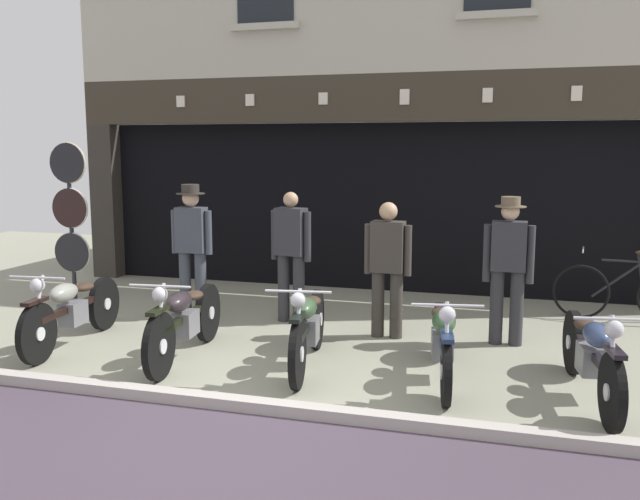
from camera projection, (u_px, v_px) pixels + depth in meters
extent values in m
cube|color=gray|center=(362.00, 296.00, 10.60)|extent=(21.55, 10.00, 0.08)
cube|color=#AEA59E|center=(235.00, 407.00, 5.93)|extent=(21.55, 0.16, 0.18)
cube|color=black|center=(391.00, 198.00, 12.58)|extent=(8.78, 4.00, 2.60)
cube|color=#332D28|center=(107.00, 201.00, 11.84)|extent=(0.44, 0.36, 2.60)
cube|color=black|center=(371.00, 198.00, 10.90)|extent=(8.40, 0.03, 2.18)
cube|color=#372E24|center=(366.00, 98.00, 10.27)|extent=(9.55, 0.24, 0.70)
cube|color=silver|center=(181.00, 101.00, 10.98)|extent=(0.14, 0.03, 0.18)
cube|color=silver|center=(250.00, 100.00, 10.64)|extent=(0.14, 0.03, 0.18)
cube|color=silver|center=(323.00, 99.00, 10.32)|extent=(0.14, 0.03, 0.18)
cube|color=silver|center=(405.00, 97.00, 9.97)|extent=(0.14, 0.03, 0.22)
cube|color=silver|center=(488.00, 95.00, 9.65)|extent=(0.14, 0.03, 0.20)
cube|color=silver|center=(577.00, 93.00, 9.32)|extent=(0.14, 0.03, 0.20)
cube|color=#BAB4A2|center=(265.00, 26.00, 10.38)|extent=(1.10, 0.12, 0.10)
cube|color=#BAB4A2|center=(496.00, 14.00, 9.43)|extent=(1.10, 0.12, 0.10)
cylinder|color=black|center=(37.00, 334.00, 7.09)|extent=(0.13, 0.65, 0.65)
cylinder|color=silver|center=(37.00, 334.00, 7.09)|extent=(0.11, 0.15, 0.14)
cylinder|color=black|center=(104.00, 304.00, 8.45)|extent=(0.14, 0.65, 0.65)
cylinder|color=silver|center=(104.00, 304.00, 8.45)|extent=(0.12, 0.15, 0.14)
cube|color=black|center=(73.00, 307.00, 7.75)|extent=(0.19, 1.29, 0.07)
cube|color=slate|center=(73.00, 313.00, 7.76)|extent=(0.23, 0.34, 0.26)
ellipsoid|color=gray|center=(64.00, 293.00, 7.56)|extent=(0.26, 0.48, 0.20)
ellipsoid|color=#38281E|center=(84.00, 287.00, 7.97)|extent=(0.23, 0.32, 0.10)
cube|color=black|center=(35.00, 301.00, 7.04)|extent=(0.13, 0.37, 0.04)
sphere|color=silver|center=(37.00, 285.00, 7.07)|extent=(0.15, 0.15, 0.15)
cylinder|color=silver|center=(37.00, 278.00, 7.06)|extent=(0.62, 0.08, 0.02)
cylinder|color=silver|center=(38.00, 306.00, 7.08)|extent=(0.06, 0.28, 0.60)
cylinder|color=black|center=(159.00, 346.00, 6.61)|extent=(0.14, 0.67, 0.67)
cylinder|color=silver|center=(159.00, 346.00, 6.61)|extent=(0.11, 0.16, 0.15)
cylinder|color=black|center=(208.00, 313.00, 7.95)|extent=(0.15, 0.67, 0.67)
cylinder|color=silver|center=(208.00, 313.00, 7.95)|extent=(0.12, 0.16, 0.15)
cube|color=black|center=(185.00, 317.00, 7.26)|extent=(0.20, 1.27, 0.07)
cube|color=slate|center=(186.00, 323.00, 7.27)|extent=(0.23, 0.34, 0.26)
ellipsoid|color=#282125|center=(179.00, 302.00, 7.07)|extent=(0.27, 0.48, 0.20)
ellipsoid|color=#38281E|center=(193.00, 295.00, 7.48)|extent=(0.23, 0.32, 0.10)
cube|color=black|center=(158.00, 311.00, 6.56)|extent=(0.14, 0.37, 0.04)
sphere|color=silver|center=(160.00, 294.00, 6.59)|extent=(0.15, 0.15, 0.15)
cylinder|color=silver|center=(160.00, 286.00, 6.58)|extent=(0.62, 0.09, 0.02)
cylinder|color=silver|center=(160.00, 316.00, 6.60)|extent=(0.06, 0.27, 0.61)
cylinder|color=black|center=(297.00, 354.00, 6.37)|extent=(0.17, 0.67, 0.66)
cylinder|color=silver|center=(297.00, 354.00, 6.37)|extent=(0.12, 0.16, 0.15)
cylinder|color=black|center=(317.00, 319.00, 7.66)|extent=(0.18, 0.67, 0.66)
cylinder|color=silver|center=(317.00, 319.00, 7.66)|extent=(0.13, 0.16, 0.15)
cube|color=black|center=(308.00, 324.00, 7.00)|extent=(0.25, 1.21, 0.07)
cube|color=slate|center=(308.00, 330.00, 7.01)|extent=(0.25, 0.35, 0.26)
ellipsoid|color=#344C31|center=(306.00, 308.00, 6.81)|extent=(0.29, 0.49, 0.20)
ellipsoid|color=#38281E|center=(311.00, 301.00, 7.20)|extent=(0.24, 0.33, 0.10)
cube|color=black|center=(297.00, 317.00, 6.32)|extent=(0.15, 0.37, 0.04)
sphere|color=silver|center=(298.00, 300.00, 6.36)|extent=(0.15, 0.15, 0.15)
cylinder|color=silver|center=(298.00, 291.00, 6.34)|extent=(0.62, 0.12, 0.02)
cylinder|color=silver|center=(298.00, 323.00, 6.37)|extent=(0.08, 0.28, 0.61)
cylinder|color=black|center=(446.00, 372.00, 5.96)|extent=(0.17, 0.60, 0.60)
cylinder|color=silver|center=(446.00, 372.00, 5.96)|extent=(0.12, 0.15, 0.13)
cylinder|color=black|center=(439.00, 331.00, 7.29)|extent=(0.18, 0.61, 0.60)
cylinder|color=silver|center=(439.00, 331.00, 7.29)|extent=(0.13, 0.15, 0.13)
cube|color=#1D2D49|center=(442.00, 337.00, 6.61)|extent=(0.27, 1.25, 0.07)
cube|color=slate|center=(442.00, 344.00, 6.62)|extent=(0.25, 0.35, 0.26)
ellipsoid|color=#2E4D2C|center=(444.00, 321.00, 6.42)|extent=(0.29, 0.49, 0.20)
ellipsoid|color=#38281E|center=(442.00, 313.00, 6.82)|extent=(0.25, 0.33, 0.10)
cube|color=#1D2D49|center=(447.00, 336.00, 5.91)|extent=(0.16, 0.37, 0.04)
sphere|color=silver|center=(447.00, 314.00, 5.94)|extent=(0.15, 0.15, 0.15)
cylinder|color=silver|center=(448.00, 305.00, 5.93)|extent=(0.62, 0.12, 0.02)
cylinder|color=silver|center=(447.00, 338.00, 5.95)|extent=(0.07, 0.24, 0.62)
cylinder|color=black|center=(612.00, 393.00, 5.42)|extent=(0.16, 0.64, 0.63)
cylinder|color=silver|center=(612.00, 393.00, 5.42)|extent=(0.12, 0.15, 0.14)
cylinder|color=black|center=(573.00, 342.00, 6.81)|extent=(0.17, 0.64, 0.63)
cylinder|color=silver|center=(573.00, 342.00, 6.81)|extent=(0.13, 0.15, 0.14)
cube|color=black|center=(591.00, 352.00, 6.09)|extent=(0.25, 1.31, 0.07)
cube|color=slate|center=(591.00, 359.00, 6.10)|extent=(0.24, 0.34, 0.26)
ellipsoid|color=navy|center=(597.00, 335.00, 5.90)|extent=(0.28, 0.49, 0.20)
ellipsoid|color=#38281E|center=(586.00, 324.00, 6.32)|extent=(0.24, 0.32, 0.10)
cube|color=black|center=(615.00, 351.00, 5.37)|extent=(0.15, 0.37, 0.04)
sphere|color=silver|center=(614.00, 329.00, 5.40)|extent=(0.15, 0.15, 0.15)
cylinder|color=silver|center=(615.00, 319.00, 5.39)|extent=(0.62, 0.11, 0.02)
cylinder|color=silver|center=(613.00, 356.00, 5.41)|extent=(0.07, 0.23, 0.62)
cylinder|color=#3D424C|center=(201.00, 285.00, 9.00)|extent=(0.15, 0.15, 0.89)
cylinder|color=#3D424C|center=(185.00, 284.00, 9.05)|extent=(0.15, 0.15, 0.89)
cube|color=#3D424C|center=(191.00, 230.00, 8.91)|extent=(0.39, 0.24, 0.59)
cube|color=white|center=(195.00, 223.00, 9.01)|extent=(0.14, 0.03, 0.33)
cube|color=brown|center=(195.00, 224.00, 9.03)|extent=(0.05, 0.01, 0.30)
cylinder|color=#3D424C|center=(208.00, 233.00, 8.86)|extent=(0.09, 0.09, 0.57)
cylinder|color=#3D424C|center=(175.00, 232.00, 8.97)|extent=(0.09, 0.09, 0.57)
sphere|color=tan|center=(191.00, 198.00, 8.85)|extent=(0.22, 0.22, 0.22)
cylinder|color=#332D28|center=(190.00, 194.00, 8.84)|extent=(0.37, 0.37, 0.01)
cylinder|color=#332D28|center=(190.00, 189.00, 8.84)|extent=(0.23, 0.23, 0.12)
cylinder|color=#2D2D33|center=(299.00, 289.00, 8.75)|extent=(0.15, 0.15, 0.89)
cylinder|color=#2D2D33|center=(284.00, 287.00, 8.84)|extent=(0.15, 0.15, 0.89)
cube|color=#2D2D33|center=(291.00, 232.00, 8.69)|extent=(0.41, 0.28, 0.60)
cube|color=silver|center=(295.00, 225.00, 8.78)|extent=(0.14, 0.04, 0.34)
cube|color=#47234C|center=(295.00, 226.00, 8.79)|extent=(0.05, 0.02, 0.31)
cylinder|color=#2D2D33|center=(307.00, 237.00, 8.60)|extent=(0.09, 0.09, 0.63)
cylinder|color=#2D2D33|center=(275.00, 235.00, 8.80)|extent=(0.09, 0.09, 0.63)
sphere|color=tan|center=(291.00, 200.00, 8.63)|extent=(0.19, 0.19, 0.19)
cylinder|color=#38332D|center=(396.00, 304.00, 8.06)|extent=(0.15, 0.15, 0.81)
cylinder|color=#38332D|center=(378.00, 303.00, 8.13)|extent=(0.15, 0.15, 0.81)
cube|color=#38332D|center=(388.00, 247.00, 7.99)|extent=(0.39, 0.23, 0.60)
cube|color=silver|center=(390.00, 239.00, 8.09)|extent=(0.14, 0.02, 0.33)
cube|color=black|center=(390.00, 240.00, 8.10)|extent=(0.05, 0.01, 0.31)
cylinder|color=#38332D|center=(408.00, 251.00, 7.92)|extent=(0.09, 0.09, 0.59)
cylinder|color=#38332D|center=(368.00, 249.00, 8.07)|extent=(0.09, 0.09, 0.59)
sphere|color=tan|center=(388.00, 211.00, 7.93)|extent=(0.21, 0.21, 0.21)
cylinder|color=#2D2D33|center=(517.00, 307.00, 7.76)|extent=(0.15, 0.15, 0.87)
cylinder|color=#2D2D33|center=(496.00, 306.00, 7.82)|extent=(0.15, 0.15, 0.87)
cube|color=#2D2D33|center=(509.00, 246.00, 7.68)|extent=(0.38, 0.22, 0.56)
cube|color=silver|center=(509.00, 239.00, 7.78)|extent=(0.14, 0.02, 0.31)
cube|color=maroon|center=(509.00, 240.00, 7.80)|extent=(0.05, 0.01, 0.29)
cylinder|color=#2D2D33|center=(531.00, 255.00, 7.63)|extent=(0.09, 0.09, 0.65)
cylinder|color=#2D2D33|center=(487.00, 253.00, 7.76)|extent=(0.09, 0.09, 0.65)
sphere|color=beige|center=(510.00, 211.00, 7.63)|extent=(0.20, 0.20, 0.20)
cylinder|color=brown|center=(511.00, 207.00, 7.62)|extent=(0.34, 0.34, 0.01)
cylinder|color=brown|center=(511.00, 202.00, 7.61)|extent=(0.21, 0.21, 0.11)
cylinder|color=#232328|center=(71.00, 224.00, 9.83)|extent=(0.06, 0.06, 2.29)
cylinder|color=black|center=(67.00, 163.00, 9.69)|extent=(0.56, 0.03, 0.56)
torus|color=beige|center=(68.00, 163.00, 9.70)|extent=(0.58, 0.04, 0.58)
cylinder|color=black|center=(70.00, 208.00, 9.78)|extent=(0.56, 0.03, 0.56)
torus|color=silver|center=(70.00, 208.00, 9.80)|extent=(0.58, 0.04, 0.58)
cylinder|color=black|center=(72.00, 252.00, 9.88)|extent=(0.56, 0.03, 0.56)
torus|color=silver|center=(73.00, 252.00, 9.89)|extent=(0.58, 0.04, 0.58)
cube|color=silver|center=(498.00, 183.00, 10.18)|extent=(0.82, 0.02, 0.89)
cube|color=#1E3323|center=(499.00, 160.00, 10.11)|extent=(0.82, 0.01, 0.20)
cube|color=silver|center=(591.00, 187.00, 9.82)|extent=(0.80, 0.02, 1.07)
cube|color=#1E3323|center=(593.00, 157.00, 9.75)|extent=(0.80, 0.01, 0.20)
torus|color=black|center=(581.00, 292.00, 9.06)|extent=(0.72, 0.10, 0.72)
cylinder|color=black|center=(615.00, 280.00, 8.88)|extent=(0.57, 0.08, 0.49)
cylinder|color=black|center=(625.00, 261.00, 8.80)|extent=(0.57, 0.08, 0.03)
cylinder|color=silver|center=(583.00, 250.00, 8.97)|extent=(0.07, 0.50, 0.02)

